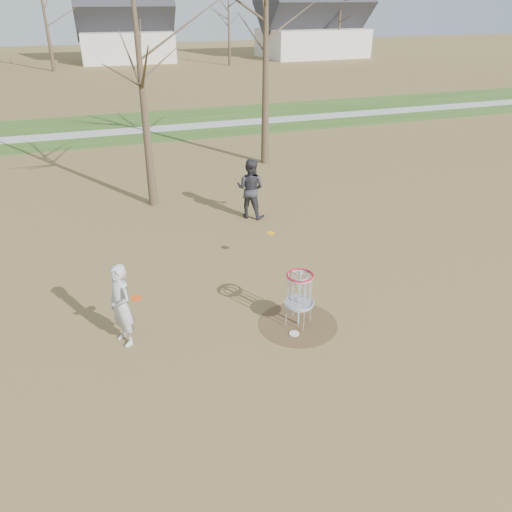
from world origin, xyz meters
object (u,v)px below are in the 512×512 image
Objects in this scene: player_standing at (121,305)px; player_throwing at (250,189)px; disc_grounded at (294,334)px; disc_golf_basket at (300,290)px.

player_standing is 0.93× the size of player_throwing.
disc_golf_basket reaches higher than disc_grounded.
player_throwing reaches higher than player_standing.
player_standing is at bearing 170.85° from disc_golf_basket.
player_throwing is at bearing 114.97° from player_standing.
player_throwing is 6.38m from disc_golf_basket.
player_throwing is 6.82m from disc_grounded.
player_standing is 8.45× the size of disc_grounded.
disc_golf_basket is (3.78, -0.61, -0.02)m from player_standing.
disc_grounded is at bearing 119.08° from player_throwing.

